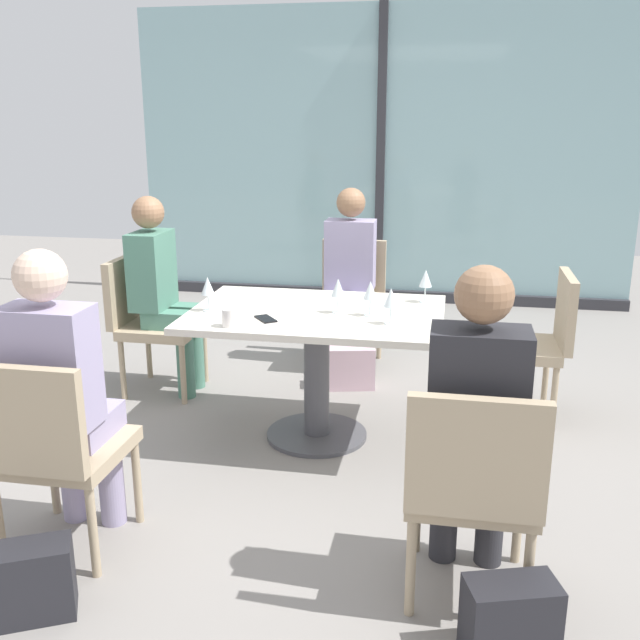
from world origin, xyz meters
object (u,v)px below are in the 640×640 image
at_px(dining_table_main, 317,341).
at_px(chair_front_left, 51,444).
at_px(person_front_left, 61,386).
at_px(handbag_1, 30,582).
at_px(wine_glass_2, 391,298).
at_px(wine_glass_3, 208,287).
at_px(wine_glass_0, 426,279).
at_px(chair_front_right, 473,481).
at_px(person_far_left, 162,286).
at_px(person_near_window, 349,270).
at_px(wine_glass_4, 370,291).
at_px(chair_far_left, 148,316).
at_px(person_front_right, 476,416).
at_px(handbag_0, 510,620).
at_px(cell_phone_on_table, 266,319).
at_px(chair_near_window, 351,295).
at_px(chair_far_right, 536,336).
at_px(handbag_2, 351,367).
at_px(wine_glass_1, 338,289).
at_px(coffee_cup, 230,318).

xyz_separation_m(dining_table_main, chair_front_left, (-0.81, -1.30, -0.06)).
relative_size(person_front_left, handbag_1, 4.20).
distance_m(wine_glass_2, wine_glass_3, 0.98).
bearing_deg(wine_glass_0, chair_front_right, -81.12).
distance_m(wine_glass_0, wine_glass_2, 0.49).
bearing_deg(person_far_left, wine_glass_3, -49.86).
relative_size(person_near_window, wine_glass_4, 6.81).
height_order(chair_front_left, person_far_left, person_far_left).
bearing_deg(person_far_left, chair_far_left, 180.00).
relative_size(person_front_right, wine_glass_0, 6.81).
height_order(chair_front_right, person_front_right, person_front_right).
height_order(wine_glass_0, handbag_0, wine_glass_0).
xyz_separation_m(wine_glass_2, cell_phone_on_table, (-0.63, -0.03, -0.13)).
bearing_deg(dining_table_main, person_near_window, 90.00).
bearing_deg(person_front_left, chair_near_window, 72.06).
xyz_separation_m(person_front_right, person_front_left, (-1.61, 0.00, 0.00)).
height_order(chair_front_left, chair_far_left, same).
bearing_deg(chair_front_left, wine_glass_2, 42.58).
distance_m(chair_front_right, wine_glass_3, 1.85).
height_order(chair_far_right, handbag_2, chair_far_right).
height_order(dining_table_main, handbag_1, dining_table_main).
bearing_deg(wine_glass_1, cell_phone_on_table, -150.22).
relative_size(dining_table_main, chair_front_left, 1.54).
distance_m(person_far_left, coffee_cup, 1.15).
relative_size(person_near_window, wine_glass_3, 6.81).
xyz_separation_m(wine_glass_2, handbag_1, (-1.13, -1.48, -0.72)).
bearing_deg(person_front_right, dining_table_main, 124.10).
xyz_separation_m(dining_table_main, cell_phone_on_table, (-0.22, -0.22, 0.18)).
height_order(chair_front_left, wine_glass_3, wine_glass_3).
height_order(chair_far_left, person_far_left, person_far_left).
relative_size(chair_front_left, person_front_right, 0.69).
bearing_deg(chair_far_left, wine_glass_0, -7.41).
height_order(chair_far_left, handbag_0, chair_far_left).
bearing_deg(chair_near_window, person_near_window, -90.00).
xyz_separation_m(chair_far_right, wine_glass_1, (-1.08, -0.54, 0.37)).
distance_m(handbag_1, handbag_2, 2.57).
distance_m(handbag_0, handbag_1, 1.67).
bearing_deg(wine_glass_2, cell_phone_on_table, -176.91).
xyz_separation_m(chair_front_right, person_near_window, (-0.81, 2.49, 0.20)).
bearing_deg(handbag_0, chair_far_right, 65.44).
bearing_deg(chair_far_left, handbag_0, -44.00).
height_order(chair_front_right, coffee_cup, chair_front_right).
height_order(chair_near_window, wine_glass_4, wine_glass_4).
height_order(chair_front_left, chair_far_right, same).
height_order(chair_far_right, wine_glass_4, wine_glass_4).
xyz_separation_m(coffee_cup, cell_phone_on_table, (0.14, 0.16, -0.04)).
bearing_deg(wine_glass_3, person_near_window, 66.55).
height_order(dining_table_main, handbag_2, dining_table_main).
distance_m(chair_front_right, person_front_right, 0.23).
bearing_deg(person_near_window, handbag_0, -71.05).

